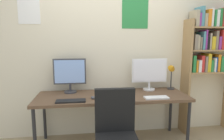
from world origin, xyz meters
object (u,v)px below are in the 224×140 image
monitor_right (149,72)px  keyboard_right (156,98)px  bookshelf (209,51)px  mouse_right_side (105,100)px  mouse_left_side (93,98)px  desk (112,99)px  monitor_left (70,74)px  desk_lamp (172,72)px  keyboard_left (71,101)px  laptop_closed (117,95)px

monitor_right → keyboard_right: (-0.04, -0.44, -0.27)m
bookshelf → keyboard_right: (-1.01, -0.46, -0.59)m
bookshelf → mouse_right_side: bearing=-164.1°
bookshelf → keyboard_right: bookshelf is taller
mouse_left_side → mouse_right_side: 0.19m
desk → mouse_right_side: (-0.13, -0.25, 0.07)m
monitor_left → monitor_right: 1.20m
desk → mouse_left_side: bearing=-153.1°
desk_lamp → keyboard_left: desk_lamp is taller
desk → mouse_left_side: 0.32m
laptop_closed → mouse_right_side: bearing=-121.4°
desk_lamp → monitor_left: bearing=179.2°
keyboard_right → desk: bearing=157.7°
keyboard_right → laptop_closed: (-0.50, 0.20, 0.00)m
desk → monitor_left: bearing=160.5°
desk_lamp → mouse_right_side: (-1.09, -0.44, -0.27)m
desk_lamp → mouse_left_side: (-1.23, -0.33, -0.27)m
mouse_right_side → keyboard_left: bearing=177.0°
keyboard_right → mouse_right_side: (-0.69, -0.02, 0.01)m
bookshelf → laptop_closed: 1.64m
monitor_left → desk_lamp: (1.56, -0.02, -0.00)m
monitor_right → keyboard_left: size_ratio=1.47×
monitor_right → keyboard_right: size_ratio=1.71×
desk_lamp → keyboard_right: desk_lamp is taller
keyboard_right → desk_lamp: bearing=46.6°
mouse_left_side → laptop_closed: size_ratio=0.30×
desk → laptop_closed: (0.06, -0.03, 0.06)m
mouse_left_side → desk_lamp: bearing=15.0°
bookshelf → laptop_closed: bearing=-170.2°
monitor_left → keyboard_left: size_ratio=1.35×
mouse_right_side → keyboard_right: bearing=1.9°
bookshelf → keyboard_left: (-2.13, -0.46, -0.59)m
bookshelf → keyboard_right: bearing=-155.5°
monitor_left → bookshelf: bearing=0.5°
bookshelf → keyboard_left: bookshelf is taller
desk → laptop_closed: laptop_closed is taller
bookshelf → mouse_left_side: bookshelf is taller
bookshelf → monitor_left: 2.19m
mouse_right_side → mouse_left_side: bearing=143.0°
keyboard_right → mouse_right_side: mouse_right_side is taller
desk → keyboard_right: 0.61m
monitor_left → desk_lamp: bearing=-0.8°
monitor_left → mouse_right_side: 0.71m
monitor_right → bookshelf: bearing=1.0°
keyboard_right → mouse_left_side: (-0.84, 0.09, 0.01)m
keyboard_right → laptop_closed: laptop_closed is taller
monitor_left → laptop_closed: 0.75m
desk_lamp → laptop_closed: (-0.90, -0.22, -0.27)m
keyboard_left → monitor_right: bearing=20.9°
monitor_left → desk: bearing=-19.5°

